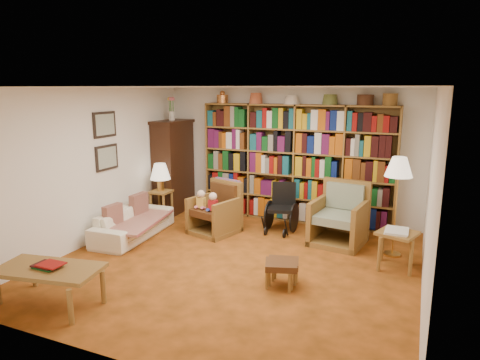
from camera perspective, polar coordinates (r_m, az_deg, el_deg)
The scene contains 23 objects.
floor at distance 6.32m, azimuth -0.68°, elevation -11.01°, with size 5.00×5.00×0.00m, color #AF551B.
ceiling at distance 5.81m, azimuth -0.74°, elevation 12.29°, with size 5.00×5.00×0.00m, color white.
wall_back at distance 8.25m, azimuth 6.38°, elevation 3.46°, with size 5.00×5.00×0.00m, color white.
wall_front at distance 3.87m, azimuth -16.03°, elevation -6.95°, with size 5.00×5.00×0.00m, color white.
wall_left at distance 7.30m, azimuth -18.94°, elevation 1.75°, with size 5.00×5.00×0.00m, color white.
wall_right at distance 5.45m, azimuth 24.09°, elevation -2.03°, with size 5.00×5.00×0.00m, color white.
bookshelf at distance 8.05m, azimuth 7.37°, elevation 2.64°, with size 3.60×0.30×2.42m.
curio_cabinet at distance 8.78m, azimuth -8.87°, elevation 1.95°, with size 0.50×0.95×2.40m.
framed_pictures at distance 7.46m, azimuth -17.47°, elevation 4.96°, with size 0.03×0.52×0.97m.
sofa at distance 7.52m, azimuth -14.03°, elevation -5.56°, with size 0.65×1.67×0.49m, color white.
sofa_throw at distance 7.48m, azimuth -13.75°, elevation -5.21°, with size 0.78×1.45×0.04m, color #C4B88F.
cushion_left at distance 7.81m, azimuth -13.32°, elevation -3.30°, with size 0.12×0.39×0.39m, color maroon.
cushion_right at distance 7.28m, azimuth -16.59°, elevation -4.61°, with size 0.12×0.37×0.37m, color maroon.
side_table_lamp at distance 8.32m, azimuth -10.45°, elevation -2.51°, with size 0.36×0.36×0.57m.
table_lamp at distance 8.21m, azimuth -10.59°, elevation 1.00°, with size 0.39×0.39×0.53m.
armchair_leather at distance 7.55m, azimuth -3.13°, elevation -4.15°, with size 0.91×0.92×0.91m.
armchair_sage at distance 7.23m, azimuth 13.14°, elevation -5.11°, with size 0.91×0.94×1.00m.
wheelchair at distance 7.60m, azimuth 5.55°, elevation -3.90°, with size 0.52×0.69×0.86m.
floor_lamp at distance 6.65m, azimuth 20.40°, elevation 1.13°, with size 0.40×0.40×1.51m.
side_table_papers at distance 6.38m, azimuth 20.20°, elevation -7.27°, with size 0.61×0.61×0.56m.
footstool_a at distance 5.61m, azimuth 5.78°, elevation -11.17°, with size 0.46×0.42×0.33m.
footstool_b at distance 5.54m, azimuth 5.51°, elevation -11.43°, with size 0.48×0.44×0.34m.
coffee_table at distance 5.53m, azimuth -24.12°, elevation -11.08°, with size 1.29×0.81×0.51m.
Camera 1 is at (2.36, -5.31, 2.49)m, focal length 32.00 mm.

